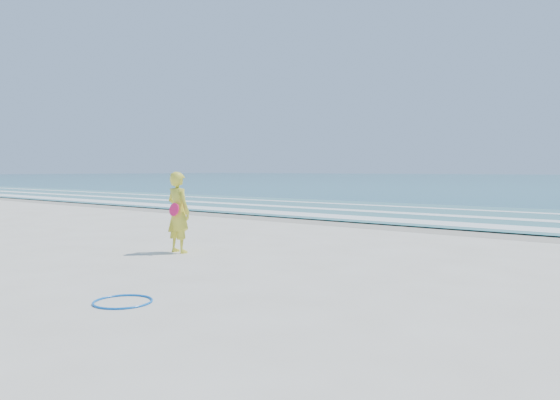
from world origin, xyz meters
The scene contains 8 objects.
ground centered at (0.00, 0.00, 0.00)m, with size 400.00×400.00×0.00m, color silver.
wet_sand centered at (0.00, 9.00, 0.00)m, with size 400.00×2.40×0.00m, color #B2A893.
shallow centered at (0.00, 14.00, 0.04)m, with size 400.00×10.00×0.01m, color #59B7AD.
foam_near centered at (0.00, 10.30, 0.05)m, with size 400.00×1.40×0.01m, color white.
foam_mid centered at (0.00, 13.20, 0.05)m, with size 400.00×0.90×0.01m, color white.
foam_far centered at (0.00, 16.50, 0.05)m, with size 400.00×0.60×0.01m, color white.
hoop centered at (2.29, -1.91, 0.01)m, with size 0.76×0.76×0.03m, color blue.
woman centered at (-0.46, 1.36, 0.84)m, with size 0.63×0.43×1.68m.
Camera 1 is at (8.27, -6.04, 1.72)m, focal length 35.00 mm.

